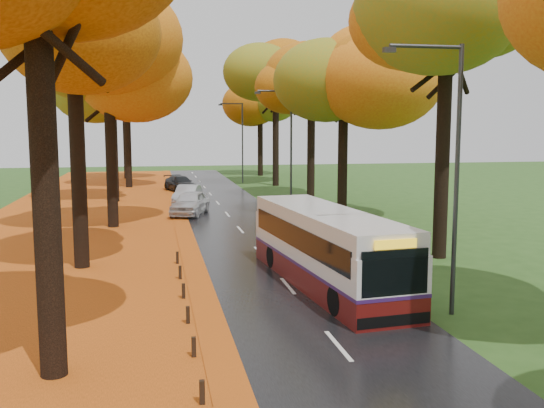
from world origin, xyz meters
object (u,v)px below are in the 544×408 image
object	(u,v)px
car_silver	(188,195)
car_dark	(180,184)
streetlamp_near	(450,159)
car_white	(190,203)
streetlamp_far	(240,136)
streetlamp_mid	(287,141)
bus	(326,246)

from	to	relation	value
car_silver	car_dark	xyz separation A→B (m)	(-0.13, 9.19, -0.03)
streetlamp_near	car_white	bearing A→B (deg)	105.81
streetlamp_far	car_silver	xyz separation A→B (m)	(-6.17, -16.39, -3.98)
streetlamp_near	streetlamp_mid	xyz separation A→B (m)	(0.00, 22.00, 0.00)
streetlamp_mid	streetlamp_far	distance (m)	22.00
car_white	car_silver	distance (m)	5.38
car_white	car_silver	size ratio (longest dim) A/B	1.07
streetlamp_near	bus	bearing A→B (deg)	123.49
bus	car_dark	world-z (taller)	bus
bus	car_silver	xyz separation A→B (m)	(-3.58, 23.71, -0.71)
streetlamp_mid	streetlamp_far	world-z (taller)	same
streetlamp_near	streetlamp_mid	distance (m)	22.00
bus	streetlamp_mid	bearing A→B (deg)	75.87
car_dark	streetlamp_near	bearing A→B (deg)	-97.15
streetlamp_mid	car_white	bearing A→B (deg)	177.85
car_dark	car_white	bearing A→B (deg)	-106.85
bus	car_white	size ratio (longest dim) A/B	2.30
streetlamp_mid	car_silver	bearing A→B (deg)	137.69
streetlamp_near	car_dark	xyz separation A→B (m)	(-6.30, 36.81, -4.01)
bus	car_silver	world-z (taller)	bus
streetlamp_mid	bus	bearing A→B (deg)	-98.14
streetlamp_near	streetlamp_far	bearing A→B (deg)	90.00
streetlamp_mid	car_dark	distance (m)	16.58
car_silver	bus	bearing A→B (deg)	-66.67
car_dark	bus	bearing A→B (deg)	-100.42
bus	car_white	world-z (taller)	bus
streetlamp_far	car_silver	size ratio (longest dim) A/B	1.91
streetlamp_near	bus	size ratio (longest dim) A/B	0.77
streetlamp_far	car_white	xyz separation A→B (m)	(-6.30, -21.76, -3.91)
streetlamp_near	streetlamp_mid	bearing A→B (deg)	90.00
streetlamp_far	car_dark	bearing A→B (deg)	-131.19
car_silver	car_dark	distance (m)	9.19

